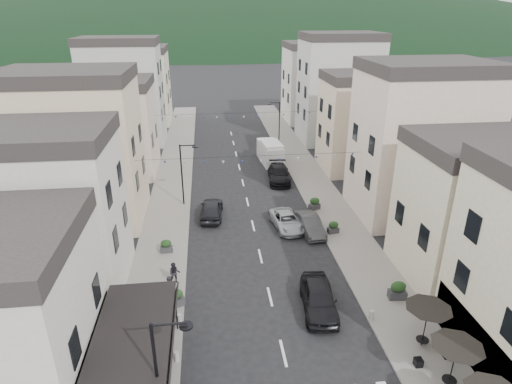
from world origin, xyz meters
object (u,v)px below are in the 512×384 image
delivery_van (270,152)px  pedestrian_b (175,273)px  pedestrian_a (170,290)px  parked_car_e (212,209)px  parked_car_b (310,224)px  parked_car_a (319,298)px  parked_car_c (287,221)px  parked_car_d (279,174)px

delivery_van → pedestrian_b: (-10.11, -24.34, -0.38)m
pedestrian_a → parked_car_e: bearing=87.9°
parked_car_b → pedestrian_a: (-10.95, -8.24, 0.33)m
parked_car_a → pedestrian_b: size_ratio=3.12×
parked_car_c → delivery_van: size_ratio=0.82×
parked_car_c → pedestrian_a: size_ratio=2.52×
pedestrian_a → pedestrian_b: 2.01m
parked_car_a → delivery_van: size_ratio=0.88×
parked_car_d → pedestrian_b: pedestrian_b is taller
parked_car_a → parked_car_c: 10.92m
parked_car_a → parked_car_c: bearing=95.7°
parked_car_d → pedestrian_a: size_ratio=2.96×
parked_car_d → pedestrian_b: (-10.14, -18.05, 0.12)m
parked_car_d → pedestrian_b: bearing=-114.3°
parked_car_c → parked_car_e: 6.89m
pedestrian_b → parked_car_b: bearing=25.9°
parked_car_d → pedestrian_b: size_ratio=3.45×
parked_car_a → parked_car_d: bearing=92.6°
delivery_van → pedestrian_b: bearing=-117.6°
parked_car_b → pedestrian_a: 13.70m
parked_car_c → parked_car_e: size_ratio=0.99×
delivery_van → parked_car_b: bearing=-92.9°
pedestrian_b → parked_car_c: bearing=34.9°
parked_car_c → delivery_van: 17.12m
parked_car_b → pedestrian_a: size_ratio=2.37×
parked_car_a → pedestrian_b: (-8.99, 3.65, 0.07)m
parked_car_b → parked_car_e: parked_car_e is taller
pedestrian_a → parked_car_d: bearing=74.0°
parked_car_d → parked_car_e: (-7.45, -8.01, 0.01)m
parked_car_e → parked_car_a: bearing=119.5°
delivery_van → pedestrian_a: bearing=-116.4°
parked_car_e → delivery_van: size_ratio=0.83×
parked_car_b → parked_car_d: (-0.65, 11.82, 0.07)m
parked_car_c → pedestrian_a: 13.02m
parked_car_d → parked_car_e: parked_car_e is taller
delivery_van → pedestrian_a: 28.27m
parked_car_a → parked_car_b: bearing=85.4°
pedestrian_a → pedestrian_b: pedestrian_a is taller
parked_car_b → pedestrian_a: pedestrian_a is taller
parked_car_c → parked_car_e: (-6.30, 2.78, 0.15)m
parked_car_e → pedestrian_a: size_ratio=2.54×
parked_car_c → parked_car_a: bearing=-97.5°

